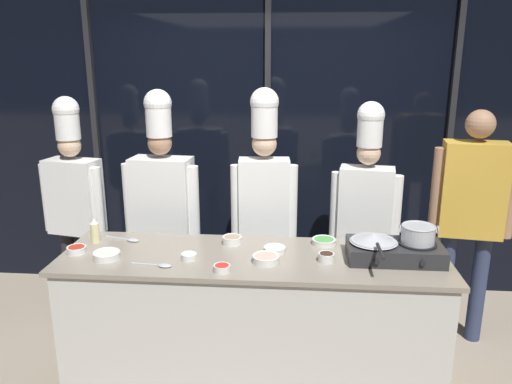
{
  "coord_description": "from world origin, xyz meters",
  "views": [
    {
      "loc": [
        0.26,
        -2.92,
        2.15
      ],
      "look_at": [
        0.0,
        0.25,
        1.26
      ],
      "focal_mm": 35.0,
      "sensor_mm": 36.0,
      "label": 1
    }
  ],
  "objects_px": {
    "frying_pan": "(374,238)",
    "person_guest": "(471,206)",
    "serving_spoon_solid": "(129,240)",
    "prep_bowl_rice": "(189,256)",
    "serving_spoon_slotted": "(159,265)",
    "prep_bowl_mushrooms": "(232,239)",
    "stock_pot": "(418,234)",
    "chef_line": "(264,194)",
    "prep_bowl_chili_flakes": "(77,249)",
    "prep_bowl_shrimp": "(266,258)",
    "prep_bowl_bean_sprouts": "(107,255)",
    "portable_stove": "(395,251)",
    "squeeze_bottle_oil": "(95,231)",
    "prep_bowl_soy_glaze": "(326,257)",
    "prep_bowl_bell_pepper": "(222,268)",
    "chef_pastry": "(365,204)",
    "chef_sous": "(162,198)",
    "chef_head": "(74,196)",
    "prep_bowl_scallions": "(324,241)",
    "prep_bowl_garlic": "(275,249)"
  },
  "relations": [
    {
      "from": "stock_pot",
      "to": "person_guest",
      "type": "bearing_deg",
      "value": 51.49
    },
    {
      "from": "stock_pot",
      "to": "prep_bowl_mushrooms",
      "type": "height_order",
      "value": "stock_pot"
    },
    {
      "from": "prep_bowl_shrimp",
      "to": "chef_head",
      "type": "distance_m",
      "value": 1.82
    },
    {
      "from": "prep_bowl_bell_pepper",
      "to": "serving_spoon_solid",
      "type": "bearing_deg",
      "value": 147.85
    },
    {
      "from": "prep_bowl_bean_sprouts",
      "to": "serving_spoon_slotted",
      "type": "distance_m",
      "value": 0.37
    },
    {
      "from": "person_guest",
      "to": "serving_spoon_solid",
      "type": "bearing_deg",
      "value": 18.99
    },
    {
      "from": "stock_pot",
      "to": "prep_bowl_bean_sprouts",
      "type": "relative_size",
      "value": 1.37
    },
    {
      "from": "serving_spoon_solid",
      "to": "prep_bowl_rice",
      "type": "bearing_deg",
      "value": -30.55
    },
    {
      "from": "serving_spoon_slotted",
      "to": "portable_stove",
      "type": "bearing_deg",
      "value": 8.98
    },
    {
      "from": "chef_sous",
      "to": "chef_line",
      "type": "xyz_separation_m",
      "value": [
        0.79,
        -0.04,
        0.07
      ]
    },
    {
      "from": "chef_line",
      "to": "prep_bowl_bean_sprouts",
      "type": "bearing_deg",
      "value": 36.74
    },
    {
      "from": "stock_pot",
      "to": "serving_spoon_solid",
      "type": "xyz_separation_m",
      "value": [
        -1.88,
        0.18,
        -0.17
      ]
    },
    {
      "from": "frying_pan",
      "to": "person_guest",
      "type": "bearing_deg",
      "value": 40.04
    },
    {
      "from": "prep_bowl_mushrooms",
      "to": "person_guest",
      "type": "height_order",
      "value": "person_guest"
    },
    {
      "from": "prep_bowl_chili_flakes",
      "to": "person_guest",
      "type": "bearing_deg",
      "value": 15.1
    },
    {
      "from": "squeeze_bottle_oil",
      "to": "prep_bowl_rice",
      "type": "distance_m",
      "value": 0.74
    },
    {
      "from": "squeeze_bottle_oil",
      "to": "prep_bowl_bell_pepper",
      "type": "xyz_separation_m",
      "value": [
        0.93,
        -0.4,
        -0.06
      ]
    },
    {
      "from": "prep_bowl_mushrooms",
      "to": "serving_spoon_slotted",
      "type": "distance_m",
      "value": 0.56
    },
    {
      "from": "prep_bowl_mushrooms",
      "to": "prep_bowl_bean_sprouts",
      "type": "xyz_separation_m",
      "value": [
        -0.75,
        -0.31,
        -0.0
      ]
    },
    {
      "from": "frying_pan",
      "to": "prep_bowl_mushrooms",
      "type": "bearing_deg",
      "value": 168.54
    },
    {
      "from": "prep_bowl_soy_glaze",
      "to": "prep_bowl_chili_flakes",
      "type": "distance_m",
      "value": 1.59
    },
    {
      "from": "prep_bowl_rice",
      "to": "squeeze_bottle_oil",
      "type": "bearing_deg",
      "value": 161.02
    },
    {
      "from": "prep_bowl_bell_pepper",
      "to": "serving_spoon_slotted",
      "type": "bearing_deg",
      "value": 173.73
    },
    {
      "from": "serving_spoon_solid",
      "to": "chef_pastry",
      "type": "height_order",
      "value": "chef_pastry"
    },
    {
      "from": "prep_bowl_shrimp",
      "to": "chef_sous",
      "type": "distance_m",
      "value": 1.2
    },
    {
      "from": "portable_stove",
      "to": "prep_bowl_mushrooms",
      "type": "relative_size",
      "value": 4.36
    },
    {
      "from": "stock_pot",
      "to": "chef_line",
      "type": "distance_m",
      "value": 1.2
    },
    {
      "from": "prep_bowl_garlic",
      "to": "prep_bowl_bell_pepper",
      "type": "height_order",
      "value": "prep_bowl_bell_pepper"
    },
    {
      "from": "prep_bowl_mushrooms",
      "to": "chef_line",
      "type": "bearing_deg",
      "value": 69.88
    },
    {
      "from": "chef_pastry",
      "to": "portable_stove",
      "type": "bearing_deg",
      "value": 106.36
    },
    {
      "from": "prep_bowl_soy_glaze",
      "to": "prep_bowl_rice",
      "type": "xyz_separation_m",
      "value": [
        -0.85,
        -0.03,
        -0.01
      ]
    },
    {
      "from": "squeeze_bottle_oil",
      "to": "prep_bowl_shrimp",
      "type": "height_order",
      "value": "squeeze_bottle_oil"
    },
    {
      "from": "prep_bowl_garlic",
      "to": "chef_head",
      "type": "relative_size",
      "value": 0.08
    },
    {
      "from": "frying_pan",
      "to": "prep_bowl_bell_pepper",
      "type": "height_order",
      "value": "frying_pan"
    },
    {
      "from": "prep_bowl_shrimp",
      "to": "prep_bowl_mushrooms",
      "type": "height_order",
      "value": "prep_bowl_mushrooms"
    },
    {
      "from": "prep_bowl_shrimp",
      "to": "prep_bowl_bean_sprouts",
      "type": "height_order",
      "value": "prep_bowl_shrimp"
    },
    {
      "from": "frying_pan",
      "to": "serving_spoon_solid",
      "type": "bearing_deg",
      "value": 173.54
    },
    {
      "from": "prep_bowl_scallions",
      "to": "chef_sous",
      "type": "distance_m",
      "value": 1.33
    },
    {
      "from": "portable_stove",
      "to": "squeeze_bottle_oil",
      "type": "xyz_separation_m",
      "value": [
        -1.97,
        0.14,
        0.02
      ]
    },
    {
      "from": "portable_stove",
      "to": "serving_spoon_slotted",
      "type": "height_order",
      "value": "portable_stove"
    },
    {
      "from": "prep_bowl_scallions",
      "to": "person_guest",
      "type": "height_order",
      "value": "person_guest"
    },
    {
      "from": "prep_bowl_soy_glaze",
      "to": "prep_bowl_mushrooms",
      "type": "height_order",
      "value": "prep_bowl_soy_glaze"
    },
    {
      "from": "chef_pastry",
      "to": "frying_pan",
      "type": "bearing_deg",
      "value": 95.99
    },
    {
      "from": "chef_sous",
      "to": "prep_bowl_chili_flakes",
      "type": "bearing_deg",
      "value": 70.46
    },
    {
      "from": "prep_bowl_scallions",
      "to": "prep_bowl_garlic",
      "type": "bearing_deg",
      "value": -153.1
    },
    {
      "from": "serving_spoon_slotted",
      "to": "chef_line",
      "type": "xyz_separation_m",
      "value": [
        0.57,
        0.9,
        0.21
      ]
    },
    {
      "from": "prep_bowl_chili_flakes",
      "to": "chef_pastry",
      "type": "distance_m",
      "value": 2.08
    },
    {
      "from": "serving_spoon_slotted",
      "to": "prep_bowl_mushrooms",
      "type": "bearing_deg",
      "value": 46.27
    },
    {
      "from": "chef_pastry",
      "to": "person_guest",
      "type": "xyz_separation_m",
      "value": [
        0.75,
        -0.07,
        0.03
      ]
    },
    {
      "from": "frying_pan",
      "to": "chef_pastry",
      "type": "bearing_deg",
      "value": 86.73
    }
  ]
}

